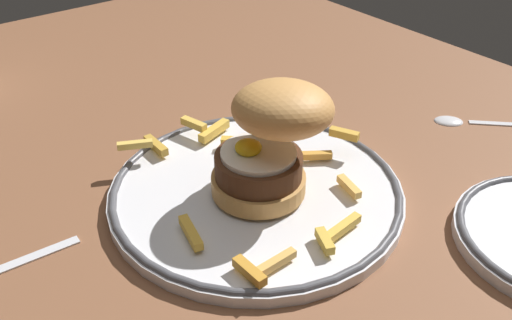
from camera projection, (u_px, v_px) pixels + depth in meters
The scene contains 5 objects.
ground_plane at pixel (296, 239), 55.51cm from camera, with size 147.52×100.05×4.00cm, color brown.
dinner_plate at pixel (256, 191), 57.39cm from camera, with size 29.92×29.92×1.60cm.
burger at pixel (272, 137), 53.02cm from camera, with size 14.00×14.00×12.31cm.
fries_pile at pixel (248, 176), 57.00cm from camera, with size 26.45×22.90×2.66cm.
spoon at pixel (461, 120), 70.59cm from camera, with size 10.53×10.69×0.90cm.
Camera 1 is at (30.68, -28.83, 35.22)cm, focal length 39.42 mm.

